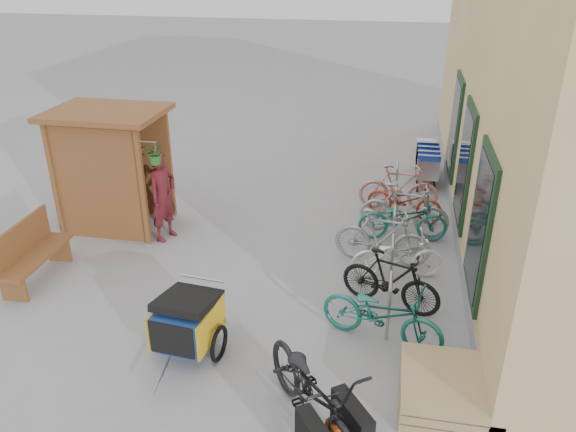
% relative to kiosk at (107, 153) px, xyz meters
% --- Properties ---
extents(ground, '(80.00, 80.00, 0.00)m').
position_rel_kiosk_xyz_m(ground, '(3.28, -2.47, -1.55)').
color(ground, gray).
extents(kiosk, '(2.49, 1.65, 2.40)m').
position_rel_kiosk_xyz_m(kiosk, '(0.00, 0.00, 0.00)').
color(kiosk, brown).
rests_on(kiosk, ground).
extents(bike_rack, '(0.05, 5.35, 0.86)m').
position_rel_kiosk_xyz_m(bike_rack, '(5.58, -0.07, -1.04)').
color(bike_rack, '#A5A8AD').
rests_on(bike_rack, ground).
extents(pallet_stack, '(1.00, 1.20, 0.40)m').
position_rel_kiosk_xyz_m(pallet_stack, '(6.28, -3.87, -1.34)').
color(pallet_stack, tan).
rests_on(pallet_stack, ground).
extents(bench, '(0.53, 1.64, 1.03)m').
position_rel_kiosk_xyz_m(bench, '(-0.41, -2.21, -1.03)').
color(bench, brown).
rests_on(bench, ground).
extents(shopping_carts, '(0.53, 1.78, 0.95)m').
position_rel_kiosk_xyz_m(shopping_carts, '(6.28, 3.77, -1.00)').
color(shopping_carts, silver).
rests_on(shopping_carts, ground).
extents(child_trailer, '(1.01, 1.66, 0.97)m').
position_rel_kiosk_xyz_m(child_trailer, '(2.87, -3.53, -1.02)').
color(child_trailer, navy).
rests_on(child_trailer, ground).
extents(cargo_bike, '(1.87, 2.17, 1.13)m').
position_rel_kiosk_xyz_m(cargo_bike, '(4.80, -4.63, -1.00)').
color(cargo_bike, black).
rests_on(cargo_bike, ground).
extents(person_kiosk, '(0.61, 0.75, 1.79)m').
position_rel_kiosk_xyz_m(person_kiosk, '(1.23, -0.33, -0.66)').
color(person_kiosk, maroon).
rests_on(person_kiosk, ground).
extents(bike_0, '(1.92, 1.15, 0.95)m').
position_rel_kiosk_xyz_m(bike_0, '(5.49, -2.79, -1.08)').
color(bike_0, '#1B6F63').
rests_on(bike_0, ground).
extents(bike_1, '(1.67, 0.96, 0.97)m').
position_rel_kiosk_xyz_m(bike_1, '(5.58, -1.88, -1.07)').
color(bike_1, black).
rests_on(bike_1, ground).
extents(bike_2, '(1.65, 0.88, 0.83)m').
position_rel_kiosk_xyz_m(bike_2, '(5.67, -0.95, -1.14)').
color(bike_2, white).
rests_on(bike_2, ground).
extents(bike_3, '(1.75, 0.68, 1.02)m').
position_rel_kiosk_xyz_m(bike_3, '(5.39, -0.49, -1.04)').
color(bike_3, '#9C9CA0').
rests_on(bike_3, ground).
extents(bike_4, '(1.73, 0.72, 0.89)m').
position_rel_kiosk_xyz_m(bike_4, '(5.74, 0.46, -1.11)').
color(bike_4, '#1B6F63').
rests_on(bike_4, ground).
extents(bike_5, '(1.80, 0.71, 1.05)m').
position_rel_kiosk_xyz_m(bike_5, '(5.76, 0.73, -1.03)').
color(bike_5, '#9C9CA0').
rests_on(bike_5, ground).
extents(bike_6, '(1.69, 0.97, 0.84)m').
position_rel_kiosk_xyz_m(bike_6, '(5.77, 1.46, -1.13)').
color(bike_6, maroon).
rests_on(bike_6, ground).
extents(bike_7, '(1.72, 0.56, 1.02)m').
position_rel_kiosk_xyz_m(bike_7, '(5.64, 1.88, -1.04)').
color(bike_7, '#CF8688').
rests_on(bike_7, ground).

